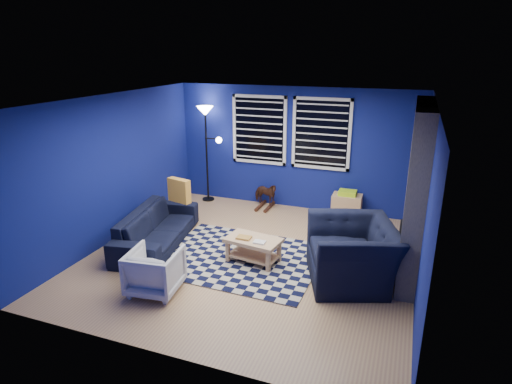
% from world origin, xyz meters
% --- Properties ---
extents(floor, '(5.00, 5.00, 0.00)m').
position_xyz_m(floor, '(0.00, 0.00, 0.00)').
color(floor, tan).
rests_on(floor, ground).
extents(ceiling, '(5.00, 5.00, 0.00)m').
position_xyz_m(ceiling, '(0.00, 0.00, 2.50)').
color(ceiling, white).
rests_on(ceiling, wall_back).
extents(wall_back, '(5.00, 0.00, 5.00)m').
position_xyz_m(wall_back, '(0.00, 2.50, 1.25)').
color(wall_back, navy).
rests_on(wall_back, floor).
extents(wall_left, '(0.00, 5.00, 5.00)m').
position_xyz_m(wall_left, '(-2.50, 0.00, 1.25)').
color(wall_left, navy).
rests_on(wall_left, floor).
extents(wall_right, '(0.00, 5.00, 5.00)m').
position_xyz_m(wall_right, '(2.50, 0.00, 1.25)').
color(wall_right, navy).
rests_on(wall_right, floor).
extents(fireplace, '(0.65, 2.00, 2.50)m').
position_xyz_m(fireplace, '(2.36, 0.50, 1.20)').
color(fireplace, gray).
rests_on(fireplace, floor).
extents(window_left, '(1.17, 0.06, 1.42)m').
position_xyz_m(window_left, '(-0.75, 2.46, 1.60)').
color(window_left, black).
rests_on(window_left, wall_back).
extents(window_right, '(1.17, 0.06, 1.42)m').
position_xyz_m(window_right, '(0.55, 2.46, 1.60)').
color(window_right, black).
rests_on(window_right, wall_back).
extents(tv, '(0.07, 1.00, 0.58)m').
position_xyz_m(tv, '(2.45, 2.00, 1.40)').
color(tv, black).
rests_on(tv, wall_right).
extents(rug, '(2.56, 2.07, 0.02)m').
position_xyz_m(rug, '(-0.15, -0.10, 0.01)').
color(rug, black).
rests_on(rug, floor).
extents(sofa, '(2.20, 1.18, 0.61)m').
position_xyz_m(sofa, '(-1.67, -0.10, 0.31)').
color(sofa, black).
rests_on(sofa, floor).
extents(armchair_big, '(1.64, 1.53, 0.86)m').
position_xyz_m(armchair_big, '(1.61, -0.16, 0.43)').
color(armchair_big, black).
rests_on(armchair_big, floor).
extents(armchair_bent, '(0.75, 0.76, 0.62)m').
position_xyz_m(armchair_bent, '(-0.87, -1.40, 0.31)').
color(armchair_bent, gray).
rests_on(armchair_bent, floor).
extents(rocking_horse, '(0.37, 0.61, 0.48)m').
position_xyz_m(rocking_horse, '(-0.52, 2.22, 0.31)').
color(rocking_horse, '#402014').
rests_on(rocking_horse, floor).
extents(coffee_table, '(0.90, 0.60, 0.42)m').
position_xyz_m(coffee_table, '(0.10, -0.14, 0.29)').
color(coffee_table, tan).
rests_on(coffee_table, rug).
extents(cabinet, '(0.58, 0.39, 0.56)m').
position_xyz_m(cabinet, '(1.17, 2.25, 0.25)').
color(cabinet, tan).
rests_on(cabinet, floor).
extents(floor_lamp, '(0.56, 0.35, 2.06)m').
position_xyz_m(floor_lamp, '(-1.85, 2.25, 1.69)').
color(floor_lamp, black).
rests_on(floor_lamp, floor).
extents(throw_pillow, '(0.46, 0.24, 0.42)m').
position_xyz_m(throw_pillow, '(-1.52, 0.44, 0.82)').
color(throw_pillow, gold).
rests_on(throw_pillow, sofa).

